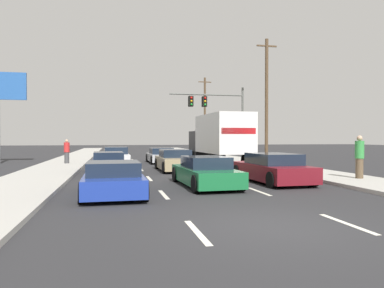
{
  "coord_description": "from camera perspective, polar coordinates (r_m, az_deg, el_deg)",
  "views": [
    {
      "loc": [
        -3.35,
        -7.33,
        1.89
      ],
      "look_at": [
        0.7,
        11.49,
        1.59
      ],
      "focal_mm": 34.33,
      "sensor_mm": 36.0,
      "label": 1
    }
  ],
  "objects": [
    {
      "name": "ground_plane",
      "position": [
        32.56,
        -6.23,
        -2.42
      ],
      "size": [
        140.0,
        140.0,
        0.0
      ],
      "primitive_type": "plane",
      "color": "#2B2B2D"
    },
    {
      "name": "sidewalk_right",
      "position": [
        29.21,
        8.21,
        -2.67
      ],
      "size": [
        3.09,
        80.0,
        0.14
      ],
      "primitive_type": "cube",
      "color": "#B2AFA8",
      "rests_on": "ground_plane"
    },
    {
      "name": "sidewalk_left",
      "position": [
        27.61,
        -19.32,
        -2.92
      ],
      "size": [
        3.09,
        80.0,
        0.14
      ],
      "primitive_type": "cube",
      "color": "#B2AFA8",
      "rests_on": "ground_plane"
    },
    {
      "name": "lane_markings",
      "position": [
        27.45,
        -5.12,
        -3.04
      ],
      "size": [
        3.54,
        52.0,
        0.01
      ],
      "color": "silver",
      "rests_on": "ground_plane"
    },
    {
      "name": "car_white",
      "position": [
        27.18,
        -11.74,
        -1.88
      ],
      "size": [
        2.01,
        4.11,
        1.25
      ],
      "color": "white",
      "rests_on": "ground_plane"
    },
    {
      "name": "car_navy",
      "position": [
        20.37,
        -12.86,
        -2.92
      ],
      "size": [
        1.95,
        4.56,
        1.15
      ],
      "color": "#141E4C",
      "rests_on": "ground_plane"
    },
    {
      "name": "car_blue",
      "position": [
        12.49,
        -12.14,
        -5.39
      ],
      "size": [
        2.06,
        4.22,
        1.12
      ],
      "color": "#1E389E",
      "rests_on": "ground_plane"
    },
    {
      "name": "car_silver",
      "position": [
        28.22,
        -4.85,
        -1.84
      ],
      "size": [
        1.98,
        4.38,
        1.15
      ],
      "color": "#B7BABF",
      "rests_on": "ground_plane"
    },
    {
      "name": "car_tan",
      "position": [
        21.33,
        -2.64,
        -2.64
      ],
      "size": [
        1.97,
        4.28,
        1.23
      ],
      "color": "tan",
      "rests_on": "ground_plane"
    },
    {
      "name": "car_green",
      "position": [
        14.46,
        2.06,
        -4.44
      ],
      "size": [
        2.02,
        4.57,
        1.18
      ],
      "color": "#196B38",
      "rests_on": "ground_plane"
    },
    {
      "name": "box_truck",
      "position": [
        24.58,
        4.15,
        1.01
      ],
      "size": [
        2.64,
        7.94,
        3.41
      ],
      "color": "white",
      "rests_on": "ground_plane"
    },
    {
      "name": "car_maroon",
      "position": [
        16.11,
        12.35,
        -3.77
      ],
      "size": [
        2.13,
        4.69,
        1.24
      ],
      "color": "maroon",
      "rests_on": "ground_plane"
    },
    {
      "name": "traffic_signal_mast",
      "position": [
        34.15,
        3.28,
        5.75
      ],
      "size": [
        7.07,
        0.69,
        6.67
      ],
      "color": "#595B56",
      "rests_on": "ground_plane"
    },
    {
      "name": "utility_pole_mid",
      "position": [
        32.22,
        11.51,
        7.01
      ],
      "size": [
        1.8,
        0.28,
        10.36
      ],
      "color": "brown",
      "rests_on": "ground_plane"
    },
    {
      "name": "utility_pole_far",
      "position": [
        50.59,
        2.01,
        4.71
      ],
      "size": [
        1.8,
        0.28,
        10.21
      ],
      "color": "brown",
      "rests_on": "ground_plane"
    },
    {
      "name": "pedestrian_near_corner",
      "position": [
        26.99,
        -18.88,
        -1.09
      ],
      "size": [
        0.38,
        0.38,
        1.67
      ],
      "color": "#3F3F42",
      "rests_on": "sidewalk_left"
    },
    {
      "name": "pedestrian_mid_block",
      "position": [
        17.59,
        24.58,
        -1.81
      ],
      "size": [
        0.38,
        0.38,
        1.87
      ],
      "color": "brown",
      "rests_on": "sidewalk_right"
    }
  ]
}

